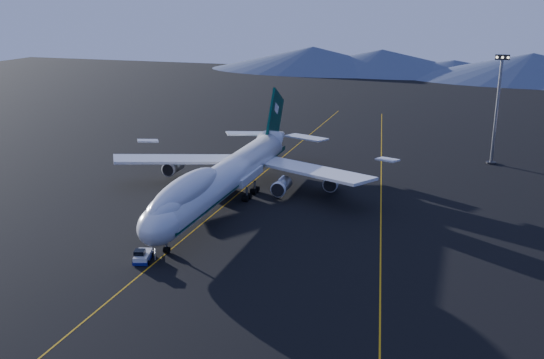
% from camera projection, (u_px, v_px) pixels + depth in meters
% --- Properties ---
extents(ground, '(500.00, 500.00, 0.00)m').
position_uv_depth(ground, '(227.00, 203.00, 124.04)').
color(ground, black).
rests_on(ground, ground).
extents(taxiway_line_main, '(0.25, 220.00, 0.01)m').
position_uv_depth(taxiway_line_main, '(227.00, 203.00, 124.03)').
color(taxiway_line_main, '#C48A0B').
rests_on(taxiway_line_main, ground).
extents(taxiway_line_side, '(28.08, 198.09, 0.01)m').
position_uv_depth(taxiway_line_side, '(381.00, 203.00, 124.29)').
color(taxiway_line_side, '#C48A0B').
rests_on(taxiway_line_side, ground).
extents(boeing_747, '(59.62, 72.43, 19.37)m').
position_uv_depth(boeing_747, '(227.00, 176.00, 122.39)').
color(boeing_747, silver).
rests_on(boeing_747, ground).
extents(pushback_tug, '(3.64, 5.09, 2.01)m').
position_uv_depth(pushback_tug, '(143.00, 257.00, 96.78)').
color(pushback_tug, silver).
rests_on(pushback_tug, ground).
extents(floodlight_mast, '(3.36, 2.52, 27.18)m').
position_uv_depth(floodlight_mast, '(497.00, 110.00, 149.58)').
color(floodlight_mast, black).
rests_on(floodlight_mast, ground).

